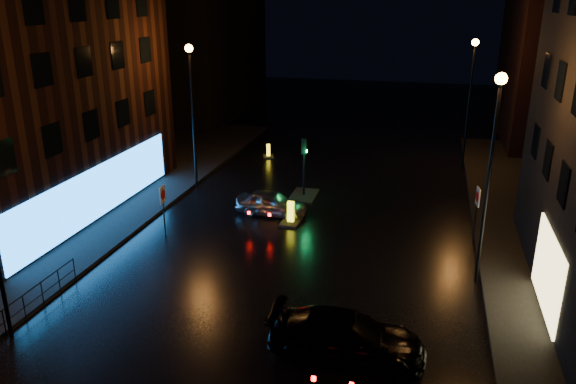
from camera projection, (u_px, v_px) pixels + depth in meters
The scene contains 16 objects.
ground at pixel (247, 336), 19.16m from camera, with size 120.00×120.00×0.00m, color black.
pavement_left at pixel (43, 212), 29.70m from camera, with size 12.00×44.00×0.15m, color black.
building_left at pixel (0, 100), 28.06m from camera, with size 10.00×18.00×12.00m, color black.
building_far_left at pixel (200, 38), 52.48m from camera, with size 8.00×16.00×14.00m, color black.
building_far_right at pixel (563, 63), 42.86m from camera, with size 8.00×14.00×12.00m, color black.
street_lamp_lfar at pixel (192, 95), 31.89m from camera, with size 0.44×0.44×8.37m.
street_lamp_rnear at pixel (492, 149), 20.95m from camera, with size 0.44×0.44×8.37m.
street_lamp_rfar at pixel (471, 84), 35.55m from camera, with size 0.44×0.44×8.37m.
traffic_signal at pixel (304, 188), 32.05m from camera, with size 1.40×2.40×3.45m.
guard_railing at pixel (23, 301), 19.86m from camera, with size 0.05×6.04×1.00m.
silver_hatchback at pixel (272, 203), 29.42m from camera, with size 1.50×3.72×1.27m, color #9C9EA3.
dark_sedan at pixel (347, 336), 17.86m from camera, with size 2.04×5.03×1.46m, color black.
bollard_near at pixel (291, 218), 28.42m from camera, with size 0.96×1.38×1.17m.
bollard_far at pixel (268, 154), 39.92m from camera, with size 1.04×1.25×0.93m.
road_sign_left at pixel (163, 199), 26.53m from camera, with size 0.11×0.60×2.48m.
road_sign_right at pixel (477, 201), 25.94m from camera, with size 0.16×0.63×2.61m.
Camera 1 is at (5.41, -15.54, 11.06)m, focal length 35.00 mm.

